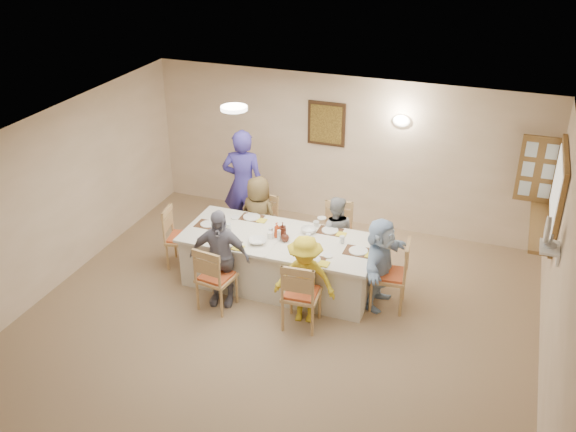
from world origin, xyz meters
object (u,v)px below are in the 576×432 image
(desk_fan, at_px, (549,236))
(chair_back_right, at_px, (337,236))
(chair_back_left, at_px, (262,225))
(serving_hatch, at_px, (558,194))
(diner_front_right, at_px, (305,280))
(chair_right_end, at_px, (389,274))
(diner_back_right, at_px, (335,234))
(chair_front_right, at_px, (302,293))
(condiment_ketchup, at_px, (277,230))
(chair_left_end, at_px, (182,237))
(caregiver, at_px, (243,185))
(dining_table, at_px, (280,261))
(chair_front_left, at_px, (216,276))
(diner_front_left, at_px, (219,257))
(diner_right_end, at_px, (380,263))
(diner_back_left, at_px, (259,217))

(desk_fan, relative_size, chair_back_right, 0.31)
(chair_back_left, bearing_deg, serving_hatch, 9.03)
(serving_hatch, height_order, diner_front_right, serving_hatch)
(chair_right_end, height_order, diner_back_right, diner_back_right)
(serving_hatch, relative_size, chair_back_left, 1.68)
(chair_back_left, relative_size, chair_front_right, 0.91)
(condiment_ketchup, bearing_deg, chair_back_right, 51.17)
(chair_left_end, xyz_separation_m, chair_right_end, (3.10, 0.00, 0.04))
(chair_back_right, height_order, condiment_ketchup, condiment_ketchup)
(desk_fan, relative_size, condiment_ketchup, 1.35)
(caregiver, bearing_deg, dining_table, 121.76)
(diner_front_right, bearing_deg, chair_front_left, 177.69)
(serving_hatch, relative_size, chair_front_left, 1.57)
(diner_front_left, bearing_deg, dining_table, 37.54)
(chair_right_end, bearing_deg, desk_fan, 77.35)
(diner_front_left, distance_m, diner_right_end, 2.13)
(chair_back_right, relative_size, diner_front_right, 0.78)
(chair_back_right, distance_m, diner_back_right, 0.16)
(desk_fan, distance_m, chair_right_end, 2.12)
(condiment_ketchup, bearing_deg, dining_table, -3.13)
(diner_front_left, relative_size, diner_right_end, 1.08)
(diner_front_right, bearing_deg, diner_front_left, 171.97)
(chair_front_right, xyz_separation_m, diner_back_right, (0.00, 1.48, 0.09))
(diner_back_left, height_order, caregiver, caregiver)
(chair_left_end, relative_size, diner_back_right, 0.80)
(diner_front_right, distance_m, diner_right_end, 1.07)
(desk_fan, xyz_separation_m, diner_front_right, (-2.78, -0.45, -0.93))
(chair_back_left, relative_size, diner_back_left, 0.69)
(chair_back_left, relative_size, diner_right_end, 0.69)
(diner_back_left, bearing_deg, chair_left_end, 44.64)
(chair_front_left, height_order, diner_back_left, diner_back_left)
(chair_front_right, bearing_deg, chair_back_left, -56.90)
(chair_back_right, xyz_separation_m, diner_right_end, (0.82, -0.80, 0.17))
(serving_hatch, relative_size, chair_left_end, 1.60)
(chair_front_right, distance_m, chair_right_end, 1.24)
(diner_back_right, bearing_deg, chair_back_right, -101.35)
(desk_fan, bearing_deg, chair_front_left, -171.79)
(chair_front_right, bearing_deg, diner_front_left, -9.48)
(chair_front_left, distance_m, caregiver, 2.05)
(diner_right_end, bearing_deg, chair_left_end, 97.24)
(desk_fan, height_order, chair_front_left, desk_fan)
(serving_hatch, bearing_deg, condiment_ketchup, -162.37)
(diner_right_end, bearing_deg, chair_back_left, 75.63)
(chair_left_end, bearing_deg, diner_right_end, -101.24)
(diner_back_left, bearing_deg, chair_front_right, 138.08)
(diner_front_right, height_order, diner_right_end, diner_right_end)
(chair_left_end, height_order, diner_front_right, diner_front_right)
(chair_front_left, xyz_separation_m, caregiver, (-0.45, 1.95, 0.43))
(caregiver, bearing_deg, diner_front_right, 121.40)
(caregiver, bearing_deg, diner_right_end, 144.39)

